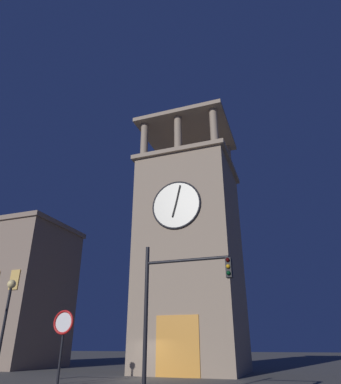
{
  "coord_description": "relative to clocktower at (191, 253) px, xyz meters",
  "views": [
    {
      "loc": [
        -10.29,
        23.18,
        2.01
      ],
      "look_at": [
        -0.03,
        -5.72,
        15.74
      ],
      "focal_mm": 32.06,
      "sensor_mm": 36.0,
      "label": 1
    }
  ],
  "objects": [
    {
      "name": "ground_plane",
      "position": [
        1.97,
        5.69,
        -9.45
      ],
      "size": [
        200.0,
        200.0,
        0.0
      ],
      "primitive_type": "plane",
      "color": "#56544F"
    },
    {
      "name": "clocktower",
      "position": [
        0.0,
        0.0,
        0.0
      ],
      "size": [
        8.61,
        8.59,
        25.51
      ],
      "color": "gray",
      "rests_on": "ground_plane"
    },
    {
      "name": "traffic_signal_near",
      "position": [
        -3.76,
        15.74,
        -5.69
      ],
      "size": [
        3.6,
        0.41,
        5.82
      ],
      "color": "black",
      "rests_on": "ground_plane"
    },
    {
      "name": "street_lamp",
      "position": [
        5.93,
        14.1,
        -5.83
      ],
      "size": [
        0.44,
        0.44,
        5.21
      ],
      "color": "black",
      "rests_on": "ground_plane"
    },
    {
      "name": "no_horn_sign",
      "position": [
        -0.86,
        18.54,
        -7.01
      ],
      "size": [
        0.78,
        0.14,
        3.1
      ],
      "color": "black",
      "rests_on": "ground_plane"
    }
  ]
}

